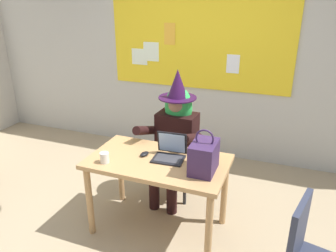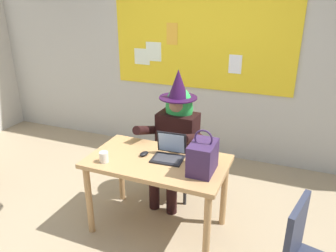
{
  "view_description": "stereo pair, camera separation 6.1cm",
  "coord_description": "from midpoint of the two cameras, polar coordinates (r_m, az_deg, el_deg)",
  "views": [
    {
      "loc": [
        1.15,
        -2.3,
        2.12
      ],
      "look_at": [
        0.12,
        0.44,
        0.95
      ],
      "focal_mm": 35.11,
      "sensor_mm": 36.0,
      "label": 1
    },
    {
      "loc": [
        1.21,
        -2.28,
        2.12
      ],
      "look_at": [
        0.12,
        0.44,
        0.95
      ],
      "focal_mm": 35.11,
      "sensor_mm": 36.0,
      "label": 2
    }
  ],
  "objects": [
    {
      "name": "chair_at_desk",
      "position": [
        3.68,
        1.45,
        -4.33
      ],
      "size": [
        0.44,
        0.44,
        0.89
      ],
      "rotation": [
        0.0,
        0.0,
        -1.62
      ],
      "color": "#4C1E19",
      "rests_on": "ground"
    },
    {
      "name": "ground_plane",
      "position": [
        3.34,
        -5.41,
        -17.72
      ],
      "size": [
        24.0,
        24.0,
        0.0
      ],
      "primitive_type": "plane",
      "color": "tan"
    },
    {
      "name": "handbag",
      "position": [
        2.73,
        5.61,
        -5.31
      ],
      "size": [
        0.2,
        0.3,
        0.38
      ],
      "rotation": [
        0.0,
        0.0,
        0.2
      ],
      "color": "#38234C",
      "rests_on": "desk_main"
    },
    {
      "name": "person_costumed",
      "position": [
        3.46,
        0.72,
        -0.89
      ],
      "size": [
        0.61,
        0.67,
        1.43
      ],
      "rotation": [
        0.0,
        0.0,
        -1.62
      ],
      "color": "black",
      "rests_on": "ground"
    },
    {
      "name": "wall_back_bulletin",
      "position": [
        4.42,
        4.96,
        12.28
      ],
      "size": [
        6.62,
        1.98,
        2.75
      ],
      "color": "#B2B2AD",
      "rests_on": "ground"
    },
    {
      "name": "laptop",
      "position": [
        2.97,
        -0.29,
        -4.65
      ],
      "size": [
        0.29,
        0.26,
        0.22
      ],
      "rotation": [
        0.0,
        0.0,
        0.06
      ],
      "color": "black",
      "rests_on": "desk_main"
    },
    {
      "name": "computer_mouse",
      "position": [
        3.03,
        -4.68,
        -4.87
      ],
      "size": [
        0.08,
        0.12,
        0.03
      ],
      "primitive_type": "ellipsoid",
      "rotation": [
        0.0,
        0.0,
        -0.26
      ],
      "color": "black",
      "rests_on": "desk_main"
    },
    {
      "name": "coffee_mug",
      "position": [
        2.95,
        -11.55,
        -5.41
      ],
      "size": [
        0.08,
        0.08,
        0.09
      ],
      "primitive_type": "cylinder",
      "color": "silver",
      "rests_on": "desk_main"
    },
    {
      "name": "desk_main",
      "position": [
        3.01,
        -2.33,
        -7.6
      ],
      "size": [
        1.26,
        0.72,
        0.74
      ],
      "rotation": [
        0.0,
        0.0,
        -0.01
      ],
      "color": "tan",
      "rests_on": "ground"
    }
  ]
}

